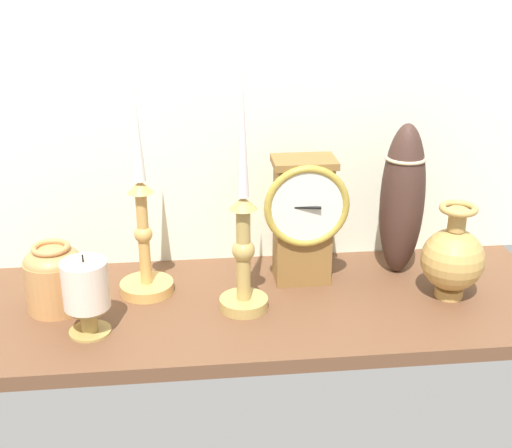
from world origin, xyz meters
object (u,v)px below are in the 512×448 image
(mantel_clock, at_px, (303,217))
(candlestick_tall_center, at_px, (243,240))
(tall_ceramic_vase, at_px, (402,199))
(brass_vase_bulbous, at_px, (453,258))
(pillar_candle_front, at_px, (86,291))
(brass_vase_jar, at_px, (54,276))
(candlestick_tall_left, at_px, (143,234))

(mantel_clock, relative_size, candlestick_tall_center, 0.56)
(candlestick_tall_center, distance_m, tall_ceramic_vase, 0.31)
(brass_vase_bulbous, xyz_separation_m, pillar_candle_front, (-0.59, -0.05, -0.00))
(candlestick_tall_center, xyz_separation_m, brass_vase_jar, (-0.30, 0.03, -0.06))
(candlestick_tall_left, xyz_separation_m, tall_ceramic_vase, (0.45, 0.03, 0.03))
(brass_vase_bulbous, bearing_deg, candlestick_tall_left, 172.08)
(candlestick_tall_center, height_order, tall_ceramic_vase, candlestick_tall_center)
(mantel_clock, xyz_separation_m, pillar_candle_front, (-0.35, -0.14, -0.05))
(pillar_candle_front, bearing_deg, candlestick_tall_center, 11.58)
(brass_vase_bulbous, bearing_deg, pillar_candle_front, -174.86)
(mantel_clock, distance_m, candlestick_tall_center, 0.14)
(brass_vase_jar, bearing_deg, pillar_candle_front, -53.87)
(mantel_clock, relative_size, pillar_candle_front, 1.70)
(brass_vase_jar, height_order, tall_ceramic_vase, tall_ceramic_vase)
(mantel_clock, distance_m, brass_vase_bulbous, 0.26)
(candlestick_tall_left, distance_m, brass_vase_bulbous, 0.52)
(candlestick_tall_left, bearing_deg, pillar_candle_front, -123.66)
(candlestick_tall_center, distance_m, pillar_candle_front, 0.25)
(brass_vase_bulbous, bearing_deg, tall_ceramic_vase, 120.23)
(candlestick_tall_center, height_order, brass_vase_bulbous, candlestick_tall_center)
(candlestick_tall_left, height_order, brass_vase_jar, candlestick_tall_left)
(brass_vase_jar, distance_m, tall_ceramic_vase, 0.60)
(candlestick_tall_left, bearing_deg, candlestick_tall_center, -24.92)
(mantel_clock, bearing_deg, brass_vase_jar, -172.81)
(pillar_candle_front, height_order, tall_ceramic_vase, tall_ceramic_vase)
(candlestick_tall_left, bearing_deg, mantel_clock, 2.76)
(candlestick_tall_left, xyz_separation_m, pillar_candle_front, (-0.08, -0.12, -0.04))
(mantel_clock, relative_size, brass_vase_jar, 1.98)
(candlestick_tall_center, bearing_deg, tall_ceramic_vase, 20.23)
(mantel_clock, distance_m, candlestick_tall_left, 0.27)
(tall_ceramic_vase, bearing_deg, candlestick_tall_left, -175.90)
(candlestick_tall_left, height_order, pillar_candle_front, candlestick_tall_left)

